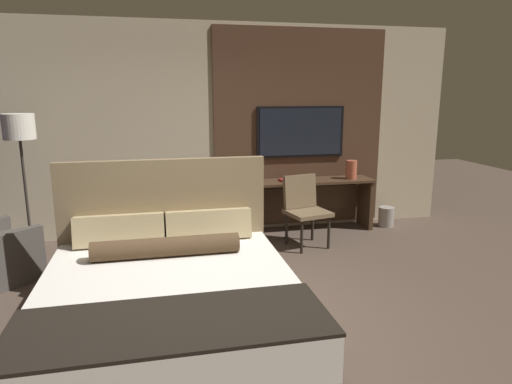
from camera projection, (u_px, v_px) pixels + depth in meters
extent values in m
plane|color=#4C3D33|center=(229.00, 319.00, 3.91)|extent=(16.00, 16.00, 0.00)
cube|color=#BCAD8E|center=(196.00, 131.00, 6.08)|extent=(7.20, 0.06, 2.80)
cube|color=#4C3323|center=(300.00, 129.00, 6.35)|extent=(2.41, 0.03, 2.70)
cube|color=#33281E|center=(171.00, 330.00, 3.51)|extent=(1.86, 2.03, 0.22)
cube|color=silver|center=(170.00, 299.00, 3.45)|extent=(1.92, 2.09, 0.30)
cube|color=black|center=(173.00, 323.00, 2.77)|extent=(1.94, 0.73, 0.02)
cube|color=#7F6B4C|center=(165.00, 225.00, 4.42)|extent=(1.96, 0.08, 1.28)
cube|color=tan|center=(120.00, 230.00, 4.20)|extent=(0.81, 0.23, 0.31)
cube|color=tan|center=(209.00, 224.00, 4.37)|extent=(0.81, 0.23, 0.31)
cylinder|color=#4C3823|center=(167.00, 247.00, 3.90)|extent=(1.25, 0.17, 0.17)
cube|color=#422D1E|center=(304.00, 181.00, 6.26)|extent=(1.91, 0.45, 0.03)
cube|color=#422D1E|center=(238.00, 210.00, 6.14)|extent=(0.06, 0.41, 0.69)
cube|color=#422D1E|center=(365.00, 203.00, 6.53)|extent=(0.06, 0.41, 0.69)
cube|color=#422D1E|center=(299.00, 199.00, 6.51)|extent=(1.79, 0.02, 0.34)
cube|color=black|center=(301.00, 132.00, 6.32)|extent=(1.24, 0.04, 0.70)
cube|color=black|center=(301.00, 132.00, 6.30)|extent=(1.17, 0.01, 0.64)
cube|color=brown|center=(308.00, 213.00, 5.65)|extent=(0.58, 0.56, 0.05)
cube|color=brown|center=(300.00, 191.00, 5.78)|extent=(0.46, 0.20, 0.42)
cylinder|color=black|center=(302.00, 237.00, 5.46)|extent=(0.04, 0.04, 0.41)
cylinder|color=black|center=(329.00, 233.00, 5.62)|extent=(0.04, 0.04, 0.41)
cylinder|color=black|center=(287.00, 229.00, 5.78)|extent=(0.04, 0.04, 0.41)
cylinder|color=black|center=(313.00, 225.00, 5.95)|extent=(0.04, 0.04, 0.41)
cube|color=#47423D|center=(10.00, 261.00, 4.47)|extent=(0.57, 0.55, 0.57)
cylinder|color=#282623|center=(33.00, 257.00, 5.33)|extent=(0.28, 0.28, 0.03)
cylinder|color=#332D28|center=(27.00, 199.00, 5.18)|extent=(0.03, 0.03, 1.43)
cylinder|color=silver|center=(19.00, 127.00, 5.01)|extent=(0.34, 0.34, 0.28)
cylinder|color=#B2563D|center=(351.00, 170.00, 6.33)|extent=(0.15, 0.15, 0.26)
cone|color=silver|center=(250.00, 173.00, 6.09)|extent=(0.13, 0.13, 0.25)
cube|color=maroon|center=(288.00, 180.00, 6.20)|extent=(0.24, 0.18, 0.03)
cylinder|color=gray|center=(386.00, 217.00, 6.60)|extent=(0.22, 0.22, 0.28)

